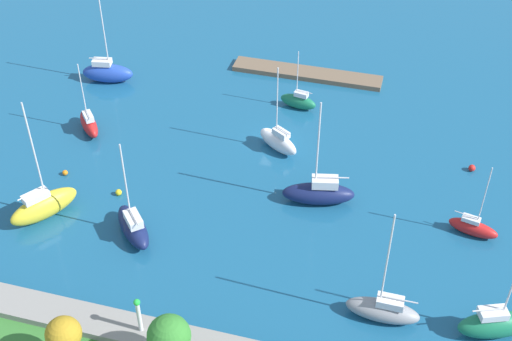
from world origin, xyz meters
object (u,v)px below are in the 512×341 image
at_px(sailboat_navy_near_pier, 319,192).
at_px(sailboat_green_mid_basin, 298,101).
at_px(sailboat_yellow_far_north, 44,205).
at_px(sailboat_white_along_channel, 278,141).
at_px(park_tree_west, 169,336).
at_px(mooring_buoy_orange, 65,173).
at_px(sailboat_blue_center_basin, 107,72).
at_px(sailboat_gray_by_breakwater, 383,309).
at_px(mooring_buoy_red, 472,168).
at_px(pier_dock, 307,73).
at_px(park_tree_midwest, 64,334).
at_px(sailboat_red_east_end, 89,123).
at_px(harbor_beacon, 139,313).
at_px(sailboat_green_outer_mooring, 495,324).
at_px(mooring_buoy_yellow, 119,192).
at_px(sailboat_navy_lone_south, 133,226).
at_px(sailboat_red_lone_north, 473,227).

height_order(sailboat_navy_near_pier, sailboat_green_mid_basin, sailboat_navy_near_pier).
relative_size(sailboat_yellow_far_north, sailboat_white_along_channel, 1.28).
xyz_separation_m(park_tree_west, mooring_buoy_orange, (20.34, -20.65, -4.62)).
relative_size(sailboat_navy_near_pier, mooring_buoy_orange, 20.43).
relative_size(sailboat_navy_near_pier, sailboat_blue_center_basin, 0.96).
bearing_deg(sailboat_gray_by_breakwater, sailboat_yellow_far_north, -6.08).
xyz_separation_m(sailboat_blue_center_basin, mooring_buoy_red, (-46.24, 6.47, -1.00)).
distance_m(pier_dock, sailboat_green_mid_basin, 7.77).
bearing_deg(sailboat_white_along_channel, park_tree_west, 120.47).
bearing_deg(sailboat_blue_center_basin, park_tree_west, -69.32).
height_order(park_tree_midwest, sailboat_red_east_end, sailboat_red_east_end).
bearing_deg(harbor_beacon, sailboat_green_mid_basin, -97.29).
bearing_deg(sailboat_red_east_end, sailboat_navy_near_pier, -141.06).
height_order(sailboat_navy_near_pier, sailboat_white_along_channel, sailboat_navy_near_pier).
bearing_deg(sailboat_green_outer_mooring, mooring_buoy_orange, 146.21).
xyz_separation_m(sailboat_blue_center_basin, mooring_buoy_yellow, (-10.60, 20.46, -1.04)).
distance_m(sailboat_white_along_channel, sailboat_green_mid_basin, 8.93).
bearing_deg(park_tree_west, pier_dock, -90.81).
relative_size(sailboat_green_outer_mooring, mooring_buoy_red, 16.88).
xyz_separation_m(sailboat_green_outer_mooring, mooring_buoy_orange, (45.01, -9.70, -1.04)).
xyz_separation_m(harbor_beacon, sailboat_navy_lone_south, (5.78, -11.67, -2.54)).
relative_size(sailboat_yellow_far_north, sailboat_navy_lone_south, 1.25).
distance_m(pier_dock, park_tree_midwest, 50.55).
bearing_deg(sailboat_green_mid_basin, sailboat_navy_lone_south, 77.80).
bearing_deg(sailboat_red_east_end, park_tree_midwest, 162.87).
distance_m(sailboat_green_outer_mooring, sailboat_white_along_channel, 31.24).
height_order(sailboat_yellow_far_north, sailboat_blue_center_basin, sailboat_yellow_far_north).
height_order(sailboat_red_lone_north, mooring_buoy_orange, sailboat_red_lone_north).
bearing_deg(mooring_buoy_yellow, sailboat_green_mid_basin, -124.77).
bearing_deg(sailboat_green_outer_mooring, sailboat_green_mid_basin, 107.14).
bearing_deg(harbor_beacon, sailboat_blue_center_basin, -61.37).
xyz_separation_m(harbor_beacon, sailboat_green_mid_basin, (-4.83, -37.82, -2.75)).
bearing_deg(sailboat_green_outer_mooring, harbor_beacon, 175.34).
relative_size(sailboat_blue_center_basin, mooring_buoy_yellow, 18.92).
relative_size(pier_dock, sailboat_white_along_channel, 1.85).
bearing_deg(sailboat_yellow_far_north, mooring_buoy_yellow, -15.60).
bearing_deg(sailboat_blue_center_basin, sailboat_green_outer_mooring, -40.99).
height_order(sailboat_navy_lone_south, sailboat_green_mid_basin, sailboat_navy_lone_south).
height_order(park_tree_west, sailboat_red_east_end, sailboat_red_east_end).
xyz_separation_m(pier_dock, sailboat_red_lone_north, (-21.92, 24.89, 0.54)).
relative_size(harbor_beacon, mooring_buoy_red, 4.95).
bearing_deg(sailboat_white_along_channel, mooring_buoy_red, -142.79).
relative_size(harbor_beacon, sailboat_green_outer_mooring, 0.29).
relative_size(park_tree_midwest, sailboat_white_along_channel, 0.48).
height_order(sailboat_yellow_far_north, sailboat_white_along_channel, sailboat_yellow_far_north).
distance_m(park_tree_midwest, mooring_buoy_yellow, 21.99).
bearing_deg(mooring_buoy_red, mooring_buoy_orange, 16.31).
bearing_deg(sailboat_white_along_channel, sailboat_yellow_far_north, 72.61).
bearing_deg(sailboat_yellow_far_north, sailboat_red_east_end, 42.07).
xyz_separation_m(park_tree_midwest, mooring_buoy_yellow, (5.36, -20.89, -4.27)).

